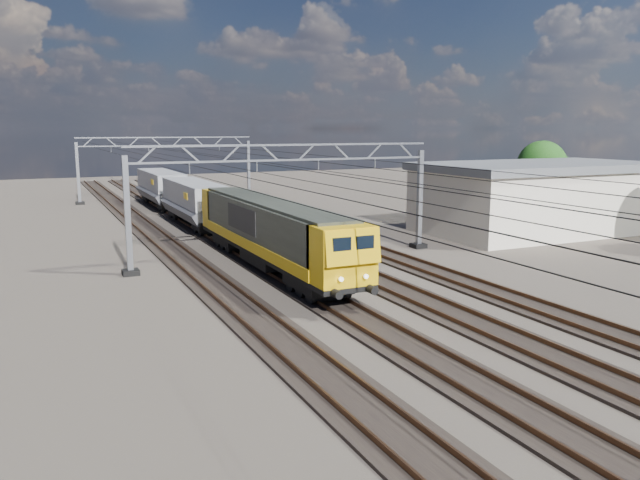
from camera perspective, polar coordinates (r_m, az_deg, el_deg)
name	(u,v)px	position (r m, az deg, el deg)	size (l,w,h in m)	color
ground	(316,273)	(35.02, -0.35, -3.07)	(160.00, 160.00, 0.00)	black
track_outer_west	(212,283)	(33.03, -9.88, -3.91)	(2.60, 140.00, 0.30)	black
track_loco	(283,276)	(34.24, -3.40, -3.27)	(2.60, 140.00, 0.30)	black
track_inner_east	(348,269)	(35.86, 2.56, -2.65)	(2.60, 140.00, 0.30)	black
track_outer_east	(407,263)	(37.84, 7.94, -2.06)	(2.60, 140.00, 0.30)	black
catenary_gantry_mid	(289,197)	(37.99, -2.88, 3.94)	(19.90, 0.90, 7.11)	gray
catenary_gantry_far	(168,166)	(72.51, -13.74, 6.62)	(19.90, 0.90, 7.11)	gray
overhead_wires	(266,163)	(41.56, -5.00, 7.00)	(12.03, 140.00, 0.53)	black
locomotive	(270,230)	(35.64, -4.62, 0.94)	(2.76, 21.10, 3.62)	black
hopper_wagon_lead	(195,200)	(52.46, -11.40, 3.63)	(3.38, 13.00, 3.25)	black
hopper_wagon_mid	(161,186)	(66.28, -14.33, 4.83)	(3.38, 13.00, 3.25)	black
industrial_shed	(538,197)	(52.03, 19.34, 3.75)	(18.60, 10.60, 5.40)	silver
tree_far	(546,167)	(63.25, 19.94, 6.27)	(5.15, 4.75, 6.91)	#312116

